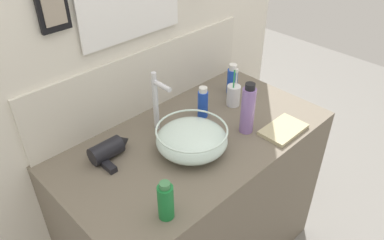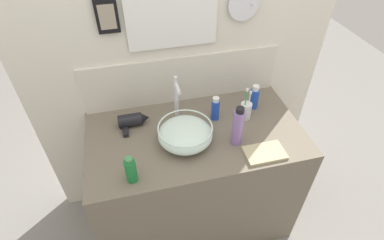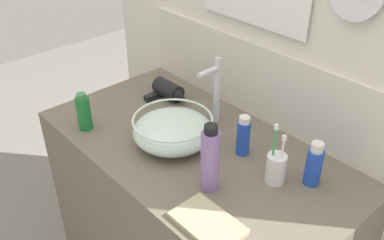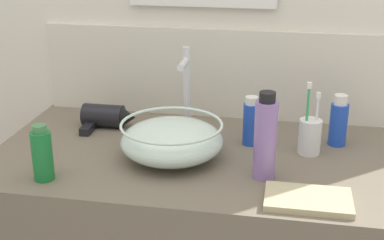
% 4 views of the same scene
% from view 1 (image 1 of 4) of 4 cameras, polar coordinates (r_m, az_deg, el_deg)
% --- Properties ---
extents(vanity_counter, '(1.18, 0.64, 0.82)m').
position_cam_1_polar(vanity_counter, '(1.85, 0.47, -12.77)').
color(vanity_counter, '#6B6051').
rests_on(vanity_counter, ground).
extents(back_panel, '(1.79, 0.10, 2.59)m').
position_cam_1_polar(back_panel, '(1.59, -8.66, 16.58)').
color(back_panel, silver).
rests_on(back_panel, ground).
extents(glass_bowl_sink, '(0.28, 0.28, 0.11)m').
position_cam_1_polar(glass_bowl_sink, '(1.47, -0.04, -2.93)').
color(glass_bowl_sink, silver).
rests_on(glass_bowl_sink, vanity_counter).
extents(faucet, '(0.02, 0.11, 0.27)m').
position_cam_1_polar(faucet, '(1.55, -5.39, 3.26)').
color(faucet, silver).
rests_on(faucet, vanity_counter).
extents(hair_drier, '(0.17, 0.13, 0.07)m').
position_cam_1_polar(hair_drier, '(1.49, -12.43, -4.41)').
color(hair_drier, black).
rests_on(hair_drier, vanity_counter).
extents(toothbrush_cup, '(0.06, 0.06, 0.21)m').
position_cam_1_polar(toothbrush_cup, '(1.77, 6.34, 3.81)').
color(toothbrush_cup, silver).
rests_on(toothbrush_cup, vanity_counter).
extents(spray_bottle, '(0.05, 0.05, 0.15)m').
position_cam_1_polar(spray_bottle, '(1.86, 6.16, 6.13)').
color(spray_bottle, blue).
rests_on(spray_bottle, vanity_counter).
extents(shampoo_bottle, '(0.06, 0.06, 0.23)m').
position_cam_1_polar(shampoo_bottle, '(1.57, 8.50, 1.62)').
color(shampoo_bottle, '#8C6BB2').
rests_on(shampoo_bottle, vanity_counter).
extents(lotion_bottle, '(0.05, 0.05, 0.15)m').
position_cam_1_polar(lotion_bottle, '(1.22, -4.03, -12.22)').
color(lotion_bottle, '#197233').
rests_on(lotion_bottle, vanity_counter).
extents(soap_dispenser, '(0.05, 0.05, 0.15)m').
position_cam_1_polar(soap_dispenser, '(1.67, 1.67, 2.67)').
color(soap_dispenser, blue).
rests_on(soap_dispenser, vanity_counter).
extents(hand_towel, '(0.20, 0.13, 0.02)m').
position_cam_1_polar(hand_towel, '(1.65, 13.73, -1.42)').
color(hand_towel, tan).
rests_on(hand_towel, vanity_counter).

